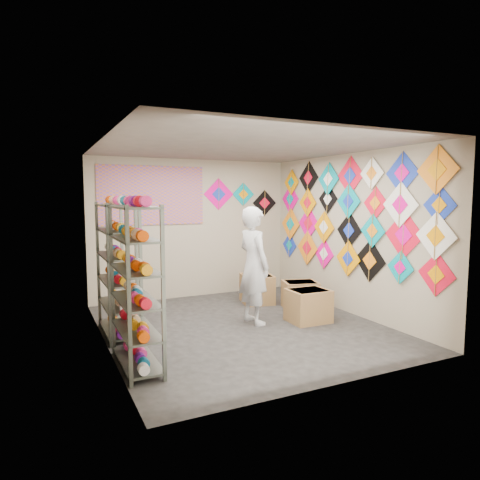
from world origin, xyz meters
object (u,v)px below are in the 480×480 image
shopkeeper (254,265)px  carton_b (300,295)px  shelf_rack_back (116,269)px  carton_c (257,289)px  shelf_rack_front (136,287)px  carton_a (308,306)px

shopkeeper → carton_b: (1.15, 0.42, -0.67)m
shelf_rack_back → carton_c: (2.68, 0.77, -0.69)m
shopkeeper → shelf_rack_back: bearing=74.9°
shelf_rack_front → shopkeeper: shelf_rack_front is taller
carton_a → carton_b: size_ratio=1.05×
shelf_rack_back → carton_a: bearing=-13.0°
carton_c → shopkeeper: bearing=-107.2°
shelf_rack_front → shopkeeper: (2.03, 0.96, -0.04)m
shelf_rack_front → shopkeeper: size_ratio=1.04×
carton_a → carton_b: (0.34, 0.74, -0.02)m
shelf_rack_front → shelf_rack_back: size_ratio=1.00×
shelf_rack_front → carton_a: 2.99m
shelf_rack_back → shelf_rack_front: bearing=-90.0°
carton_b → carton_c: bearing=142.9°
shelf_rack_front → carton_c: bearing=37.8°
shelf_rack_back → carton_c: bearing=16.1°
carton_a → carton_c: carton_c is taller
shopkeeper → carton_a: shopkeeper is taller
shelf_rack_back → carton_a: size_ratio=3.08×
carton_a → carton_c: 1.44m
carton_a → shelf_rack_back: bearing=168.2°
shelf_rack_front → carton_c: shelf_rack_front is taller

